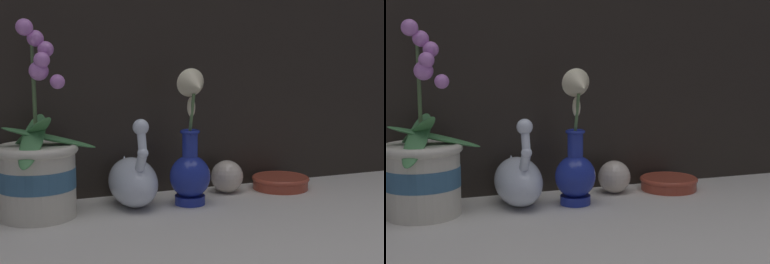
{
  "view_description": "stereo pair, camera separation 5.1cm",
  "coord_description": "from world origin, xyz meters",
  "views": [
    {
      "loc": [
        -0.4,
        -1.02,
        0.32
      ],
      "look_at": [
        0.04,
        0.1,
        0.16
      ],
      "focal_mm": 50.0,
      "sensor_mm": 36.0,
      "label": 1
    },
    {
      "loc": [
        -0.35,
        -1.04,
        0.32
      ],
      "look_at": [
        0.04,
        0.1,
        0.16
      ],
      "focal_mm": 50.0,
      "sensor_mm": 36.0,
      "label": 2
    }
  ],
  "objects": [
    {
      "name": "amber_dish",
      "position": [
        0.28,
        0.12,
        0.02
      ],
      "size": [
        0.14,
        0.14,
        0.03
      ],
      "color": "#A8422D",
      "rests_on": "ground_plane"
    },
    {
      "name": "swan_figurine",
      "position": [
        -0.1,
        0.1,
        0.06
      ],
      "size": [
        0.1,
        0.19,
        0.2
      ],
      "color": "silver",
      "rests_on": "ground_plane"
    },
    {
      "name": "orchid_potted_plant",
      "position": [
        -0.3,
        0.09,
        0.1
      ],
      "size": [
        0.21,
        0.22,
        0.4
      ],
      "color": "beige",
      "rests_on": "ground_plane"
    },
    {
      "name": "glass_sphere",
      "position": [
        0.14,
        0.14,
        0.04
      ],
      "size": [
        0.08,
        0.08,
        0.08
      ],
      "color": "beige",
      "rests_on": "ground_plane"
    },
    {
      "name": "ground_plane",
      "position": [
        0.0,
        0.0,
        0.0
      ],
      "size": [
        2.8,
        2.8,
        0.0
      ],
      "primitive_type": "plane",
      "color": "beige"
    },
    {
      "name": "blue_vase",
      "position": [
        0.02,
        0.06,
        0.11
      ],
      "size": [
        0.09,
        0.11,
        0.3
      ],
      "color": "navy",
      "rests_on": "ground_plane"
    }
  ]
}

